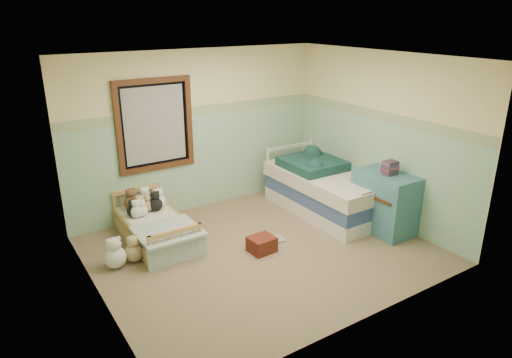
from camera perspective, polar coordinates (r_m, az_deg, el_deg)
floor at (r=6.24m, az=0.69°, el=-8.87°), size 4.20×3.60×0.02m
ceiling at (r=5.48m, az=0.81°, el=14.86°), size 4.20×3.60×0.02m
wall_back at (r=7.24m, az=-7.22°, el=5.87°), size 4.20×0.04×2.50m
wall_front at (r=4.45m, az=13.74°, el=-3.82°), size 4.20×0.04×2.50m
wall_left at (r=4.95m, az=-19.92°, el=-1.97°), size 0.04×3.60×2.50m
wall_right at (r=7.07m, az=15.11°, el=4.98°), size 0.04×3.60×2.50m
wainscot_mint at (r=7.37m, az=-7.00°, el=2.07°), size 4.20×0.01×1.50m
border_strip at (r=7.16m, az=-7.28°, el=8.37°), size 4.20×0.01×0.15m
window_frame at (r=6.89m, az=-12.40°, el=6.55°), size 1.16×0.06×1.36m
window_blinds at (r=6.90m, az=-12.43°, el=6.56°), size 0.92×0.01×1.12m
toddler_bed_frame at (r=6.60m, az=-12.29°, el=-6.62°), size 0.74×1.48×0.19m
toddler_mattress at (r=6.53m, az=-12.39°, el=-5.40°), size 0.67×1.41×0.12m
patchwork_quilt at (r=6.11m, az=-10.87°, el=-6.36°), size 0.80×0.74×0.03m
plush_bed_brown at (r=6.86m, az=-15.17°, el=-2.83°), size 0.22×0.22×0.22m
plush_bed_white at (r=6.92m, az=-13.60°, el=-2.55°), size 0.21×0.21×0.21m
plush_bed_tan at (r=6.68m, az=-14.16°, el=-3.48°), size 0.19×0.19×0.19m
plush_bed_dark at (r=6.75m, az=-12.32°, el=-3.06°), size 0.20×0.20×0.20m
plush_floor_cream at (r=6.04m, az=-17.06°, el=-9.27°), size 0.28×0.28×0.28m
plush_floor_tan at (r=6.12m, az=-14.87°, el=-8.78°), size 0.24×0.24×0.24m
twin_bed_frame at (r=7.40m, az=8.59°, el=-3.22°), size 0.99×1.97×0.22m
twin_boxspring at (r=7.32m, az=8.68°, el=-1.64°), size 0.99×1.97×0.22m
twin_mattress at (r=7.24m, az=8.77°, el=-0.02°), size 1.03×2.01×0.22m
teal_blanket at (r=7.36m, az=7.01°, el=1.90°), size 0.86×0.90×0.14m
dresser at (r=6.85m, az=15.66°, el=-2.80°), size 0.54×0.87×0.87m
book_stack at (r=6.64m, az=16.28°, el=1.34°), size 0.20×0.16×0.19m
red_pillow at (r=6.15m, az=0.72°, el=-8.09°), size 0.34×0.31×0.21m
floor_book at (r=6.48m, az=2.24°, el=-7.49°), size 0.32×0.27×0.03m
extra_plush_0 at (r=6.60m, az=-14.60°, el=-3.91°), size 0.18×0.18×0.18m
extra_plush_1 at (r=6.63m, az=-14.97°, el=-3.83°), size 0.18×0.18×0.18m
extra_plush_2 at (r=6.81m, az=-11.99°, el=-2.77°), size 0.21×0.21×0.21m
extra_plush_3 at (r=6.62m, az=-13.97°, el=-3.83°), size 0.17×0.17×0.17m
extra_plush_4 at (r=6.77m, az=-13.27°, el=-3.17°), size 0.18×0.18×0.18m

